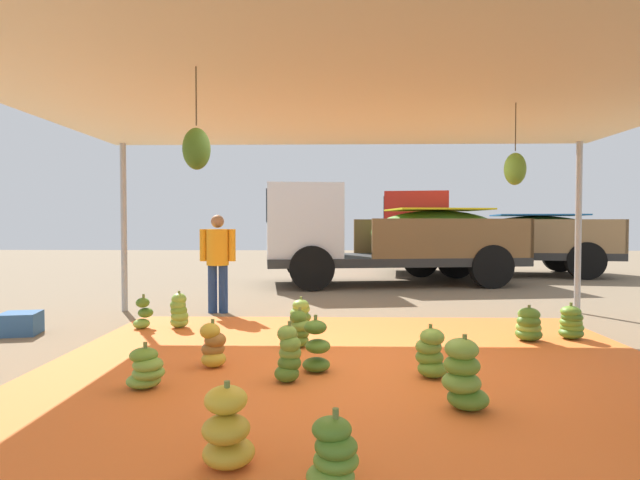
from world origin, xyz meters
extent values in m
plane|color=#7F6B51|center=(0.00, 3.00, 0.00)|extent=(40.00, 40.00, 0.00)
cube|color=orange|center=(0.00, 0.00, 0.01)|extent=(6.58, 5.53, 0.01)
cylinder|color=#9EA0A5|center=(-3.80, 3.30, 1.42)|extent=(0.10, 0.10, 2.84)
cylinder|color=#9EA0A5|center=(3.80, 3.30, 1.42)|extent=(0.10, 0.10, 2.84)
cube|color=beige|center=(0.00, 0.00, 2.87)|extent=(8.00, 7.00, 0.06)
cylinder|color=#4C422D|center=(-1.45, -0.84, 2.58)|extent=(0.01, 0.01, 0.50)
ellipsoid|color=#477523|center=(-1.45, -0.84, 2.13)|extent=(0.24, 0.24, 0.36)
cylinder|color=#4C422D|center=(1.78, 0.55, 2.57)|extent=(0.01, 0.01, 0.54)
ellipsoid|color=#60932D|center=(1.78, 0.55, 2.10)|extent=(0.24, 0.24, 0.36)
ellipsoid|color=#477523|center=(2.20, 1.21, 0.10)|extent=(0.46, 0.46, 0.17)
ellipsoid|color=#75A83D|center=(2.20, 1.21, 0.18)|extent=(0.33, 0.33, 0.17)
ellipsoid|color=#477523|center=(2.19, 1.18, 0.26)|extent=(0.31, 0.31, 0.17)
ellipsoid|color=#518428|center=(2.20, 1.20, 0.34)|extent=(0.31, 0.31, 0.17)
cylinder|color=olive|center=(2.20, 1.20, 0.40)|extent=(0.04, 0.04, 0.12)
ellipsoid|color=#477523|center=(2.79, 1.33, 0.09)|extent=(0.34, 0.34, 0.15)
ellipsoid|color=#60932D|center=(2.81, 1.35, 0.15)|extent=(0.41, 0.41, 0.15)
ellipsoid|color=#60932D|center=(2.79, 1.34, 0.22)|extent=(0.31, 0.31, 0.15)
ellipsoid|color=#477523|center=(2.80, 1.33, 0.29)|extent=(0.37, 0.37, 0.15)
ellipsoid|color=#60932D|center=(2.78, 1.33, 0.36)|extent=(0.31, 0.31, 0.15)
cylinder|color=olive|center=(2.78, 1.33, 0.42)|extent=(0.04, 0.04, 0.12)
ellipsoid|color=#75A83D|center=(-2.95, 1.82, 0.08)|extent=(0.24, 0.24, 0.14)
ellipsoid|color=#477523|center=(-2.91, 1.87, 0.23)|extent=(0.24, 0.24, 0.14)
ellipsoid|color=#477523|center=(-2.94, 1.83, 0.37)|extent=(0.23, 0.23, 0.14)
cylinder|color=olive|center=(-2.93, 1.84, 0.43)|extent=(0.04, 0.04, 0.12)
ellipsoid|color=gold|center=(-1.49, -0.06, 0.09)|extent=(0.36, 0.36, 0.16)
ellipsoid|color=#996628|center=(-1.51, -0.03, 0.19)|extent=(0.32, 0.32, 0.16)
ellipsoid|color=#996628|center=(-1.48, -0.05, 0.29)|extent=(0.31, 0.31, 0.16)
ellipsoid|color=gold|center=(-1.53, -0.06, 0.38)|extent=(0.28, 0.28, 0.16)
cylinder|color=olive|center=(-1.50, -0.05, 0.44)|extent=(0.04, 0.04, 0.12)
ellipsoid|color=#6B9E38|center=(-0.28, -2.43, 0.08)|extent=(0.39, 0.39, 0.13)
ellipsoid|color=#60932D|center=(-0.25, -2.42, 0.16)|extent=(0.36, 0.36, 0.13)
ellipsoid|color=#518428|center=(-0.25, -2.44, 0.25)|extent=(0.34, 0.34, 0.13)
ellipsoid|color=#518428|center=(-0.28, -2.42, 0.34)|extent=(0.31, 0.31, 0.13)
cylinder|color=olive|center=(-0.25, -2.42, 0.40)|extent=(0.04, 0.04, 0.12)
ellipsoid|color=#518428|center=(-0.68, 0.80, 0.09)|extent=(0.34, 0.34, 0.17)
ellipsoid|color=#477523|center=(-0.66, 0.79, 0.19)|extent=(0.23, 0.23, 0.17)
ellipsoid|color=#6B9E38|center=(-0.65, 0.76, 0.28)|extent=(0.30, 0.30, 0.17)
ellipsoid|color=#477523|center=(-0.67, 0.77, 0.37)|extent=(0.28, 0.28, 0.17)
cylinder|color=olive|center=(-0.66, 0.79, 0.43)|extent=(0.04, 0.04, 0.12)
ellipsoid|color=#75A83D|center=(-2.44, 1.90, 0.10)|extent=(0.27, 0.27, 0.17)
ellipsoid|color=#75A83D|center=(-2.43, 1.87, 0.18)|extent=(0.34, 0.34, 0.17)
ellipsoid|color=#60932D|center=(-2.44, 1.88, 0.26)|extent=(0.31, 0.31, 0.17)
ellipsoid|color=#6B9E38|center=(-2.45, 1.88, 0.34)|extent=(0.31, 0.31, 0.17)
ellipsoid|color=#75A83D|center=(-2.44, 1.89, 0.42)|extent=(0.26, 0.26, 0.17)
cylinder|color=olive|center=(-2.44, 1.90, 0.48)|extent=(0.04, 0.04, 0.12)
ellipsoid|color=#477523|center=(-0.43, -0.20, 0.08)|extent=(0.39, 0.39, 0.14)
ellipsoid|color=#518428|center=(-0.42, -0.21, 0.27)|extent=(0.36, 0.36, 0.14)
ellipsoid|color=#477523|center=(-0.44, -0.20, 0.46)|extent=(0.25, 0.25, 0.14)
cylinder|color=olive|center=(-0.44, -0.18, 0.52)|extent=(0.04, 0.04, 0.12)
ellipsoid|color=gold|center=(-0.90, -2.19, 0.09)|extent=(0.35, 0.35, 0.17)
ellipsoid|color=gold|center=(-0.91, -2.23, 0.26)|extent=(0.35, 0.35, 0.17)
ellipsoid|color=gold|center=(-0.92, -2.20, 0.42)|extent=(0.29, 0.29, 0.17)
cylinder|color=olive|center=(-0.90, -2.21, 0.48)|extent=(0.04, 0.04, 0.12)
ellipsoid|color=#75A83D|center=(-1.97, -0.74, 0.08)|extent=(0.37, 0.37, 0.13)
ellipsoid|color=#75A83D|center=(-1.91, -0.76, 0.15)|extent=(0.40, 0.40, 0.13)
ellipsoid|color=#75A83D|center=(-1.91, -0.78, 0.23)|extent=(0.33, 0.33, 0.13)
ellipsoid|color=#60932D|center=(-1.96, -0.75, 0.31)|extent=(0.33, 0.33, 0.13)
cylinder|color=olive|center=(-1.94, -0.76, 0.37)|extent=(0.04, 0.04, 0.12)
ellipsoid|color=#518428|center=(0.81, -1.20, 0.10)|extent=(0.40, 0.40, 0.17)
ellipsoid|color=#6B9E38|center=(0.75, -1.20, 0.23)|extent=(0.43, 0.43, 0.17)
ellipsoid|color=#60932D|center=(0.76, -1.18, 0.36)|extent=(0.36, 0.36, 0.17)
ellipsoid|color=#75A83D|center=(0.76, -1.19, 0.49)|extent=(0.30, 0.30, 0.17)
cylinder|color=olive|center=(0.78, -1.19, 0.55)|extent=(0.04, 0.04, 0.12)
ellipsoid|color=#477523|center=(-0.70, -0.54, 0.09)|extent=(0.32, 0.32, 0.16)
ellipsoid|color=#477523|center=(-0.67, -0.51, 0.18)|extent=(0.27, 0.27, 0.16)
ellipsoid|color=#6B9E38|center=(-0.67, -0.49, 0.27)|extent=(0.28, 0.28, 0.16)
ellipsoid|color=#6B9E38|center=(-0.66, -0.53, 0.36)|extent=(0.28, 0.28, 0.16)
ellipsoid|color=#75A83D|center=(-0.69, -0.51, 0.46)|extent=(0.21, 0.21, 0.16)
cylinder|color=olive|center=(-0.67, -0.51, 0.52)|extent=(0.04, 0.04, 0.12)
ellipsoid|color=#60932D|center=(0.69, -0.36, 0.09)|extent=(0.35, 0.35, 0.16)
ellipsoid|color=#60932D|center=(0.67, -0.32, 0.20)|extent=(0.34, 0.34, 0.16)
ellipsoid|color=#6B9E38|center=(0.66, -0.33, 0.30)|extent=(0.34, 0.34, 0.16)
ellipsoid|color=#75A83D|center=(0.68, -0.37, 0.40)|extent=(0.27, 0.27, 0.16)
cylinder|color=olive|center=(0.67, -0.34, 0.46)|extent=(0.04, 0.04, 0.12)
ellipsoid|color=#60932D|center=(-0.74, 1.99, 0.09)|extent=(0.37, 0.37, 0.16)
ellipsoid|color=#477523|center=(-0.71, 1.99, 0.15)|extent=(0.34, 0.34, 0.16)
ellipsoid|color=#6B9E38|center=(-0.75, 2.02, 0.21)|extent=(0.27, 0.27, 0.16)
ellipsoid|color=#6B9E38|center=(-0.72, 2.02, 0.27)|extent=(0.35, 0.35, 0.16)
ellipsoid|color=#75A83D|center=(-0.72, 1.98, 0.32)|extent=(0.33, 0.33, 0.16)
cylinder|color=olive|center=(-0.72, 2.01, 0.38)|extent=(0.04, 0.04, 0.12)
cube|color=#2D2D2D|center=(1.18, 7.33, 0.60)|extent=(6.35, 3.16, 0.20)
cube|color=silver|center=(-0.99, 7.04, 1.55)|extent=(1.98, 2.39, 1.70)
cube|color=#232D38|center=(-1.85, 6.93, 1.89)|extent=(0.27, 1.89, 0.75)
cube|color=brown|center=(2.48, 6.35, 1.15)|extent=(3.75, 0.58, 0.90)
cube|color=brown|center=(2.18, 8.62, 1.15)|extent=(3.75, 0.58, 0.90)
cube|color=brown|center=(4.16, 7.73, 1.15)|extent=(0.39, 2.36, 0.90)
ellipsoid|color=#518428|center=(2.33, 7.48, 1.26)|extent=(3.56, 2.42, 1.11)
cube|color=yellow|center=(2.33, 7.48, 1.83)|extent=(2.48, 2.09, 0.04)
cylinder|color=black|center=(-0.73, 5.98, 0.50)|extent=(1.03, 0.41, 1.00)
cylinder|color=black|center=(-1.01, 8.13, 0.50)|extent=(1.03, 0.41, 1.00)
cylinder|color=black|center=(3.38, 6.53, 0.50)|extent=(1.03, 0.41, 1.00)
cylinder|color=black|center=(3.09, 8.68, 0.50)|extent=(1.03, 0.41, 1.00)
cube|color=#2D2D2D|center=(4.46, 9.80, 0.60)|extent=(6.58, 3.24, 0.20)
cube|color=red|center=(2.20, 10.10, 1.55)|extent=(2.05, 2.45, 1.70)
cube|color=#232D38|center=(1.32, 10.22, 1.89)|extent=(0.28, 1.93, 0.75)
cube|color=#99754C|center=(5.50, 8.48, 1.15)|extent=(3.89, 0.59, 0.90)
cube|color=#99754C|center=(5.80, 10.81, 1.15)|extent=(3.89, 0.59, 0.90)
cube|color=#99754C|center=(7.55, 9.40, 1.15)|extent=(0.40, 2.42, 0.90)
ellipsoid|color=#75A83D|center=(5.65, 9.65, 1.21)|extent=(3.68, 2.48, 1.01)
cube|color=#19569E|center=(5.65, 9.65, 1.73)|extent=(2.57, 2.14, 0.04)
cylinder|color=black|center=(2.18, 8.98, 0.50)|extent=(1.03, 0.41, 1.00)
cylinder|color=black|center=(2.48, 11.19, 0.50)|extent=(1.03, 0.41, 1.00)
cylinder|color=black|center=(6.44, 8.42, 0.50)|extent=(1.03, 0.41, 1.00)
cylinder|color=black|center=(6.74, 10.63, 0.50)|extent=(1.03, 0.41, 1.00)
cylinder|color=navy|center=(-2.27, 3.16, 0.40)|extent=(0.15, 0.15, 0.80)
cylinder|color=navy|center=(-2.09, 3.16, 0.40)|extent=(0.15, 0.15, 0.80)
cylinder|color=orange|center=(-2.18, 3.16, 1.10)|extent=(0.37, 0.37, 0.60)
cylinder|color=orange|center=(-2.42, 3.16, 1.13)|extent=(0.12, 0.12, 0.53)
cylinder|color=orange|center=(-1.93, 3.16, 1.13)|extent=(0.12, 0.12, 0.53)
sphere|color=#936B4C|center=(-2.18, 3.16, 1.52)|extent=(0.22, 0.22, 0.22)
cube|color=#335B8E|center=(-4.45, 1.44, 0.15)|extent=(0.54, 0.51, 0.30)
camera|label=1|loc=(-0.27, -5.23, 1.49)|focal=28.61mm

